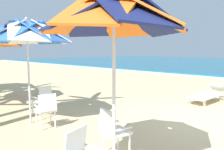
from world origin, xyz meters
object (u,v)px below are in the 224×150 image
at_px(beach_umbrella_0, 114,17).
at_px(plastic_chair_2, 43,98).
at_px(plastic_chair_1, 113,129).
at_px(plastic_chair_3, 46,108).
at_px(sun_lounger_1, 208,94).
at_px(beach_umbrella_1, 27,33).

relative_size(beach_umbrella_0, plastic_chair_2, 3.19).
bearing_deg(plastic_chair_1, plastic_chair_3, -178.52).
bearing_deg(sun_lounger_1, plastic_chair_2, -119.87).
bearing_deg(plastic_chair_3, plastic_chair_1, 1.48).
height_order(beach_umbrella_0, plastic_chair_2, beach_umbrella_0).
bearing_deg(beach_umbrella_1, beach_umbrella_0, -4.97).
relative_size(beach_umbrella_1, plastic_chair_2, 3.13).
xyz_separation_m(plastic_chair_1, plastic_chair_3, (-2.14, -0.06, 0.00)).
bearing_deg(sun_lounger_1, beach_umbrella_0, -83.20).
height_order(beach_umbrella_0, plastic_chair_1, beach_umbrella_0).
relative_size(beach_umbrella_0, plastic_chair_3, 3.19).
distance_m(beach_umbrella_1, plastic_chair_2, 1.95).
xyz_separation_m(plastic_chair_1, sun_lounger_1, (-0.29, 5.49, -0.22)).
relative_size(plastic_chair_1, beach_umbrella_1, 0.32).
height_order(plastic_chair_1, plastic_chair_2, same).
bearing_deg(plastic_chair_1, beach_umbrella_1, -177.15).
bearing_deg(plastic_chair_3, beach_umbrella_1, -172.70).
relative_size(beach_umbrella_0, plastic_chair_1, 3.19).
xyz_separation_m(plastic_chair_3, sun_lounger_1, (1.85, 5.55, -0.22)).
height_order(plastic_chair_2, sun_lounger_1, plastic_chair_2).
bearing_deg(beach_umbrella_1, plastic_chair_2, 124.10).
distance_m(beach_umbrella_0, plastic_chair_3, 3.18).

